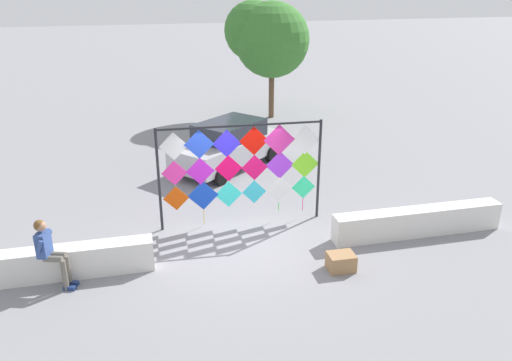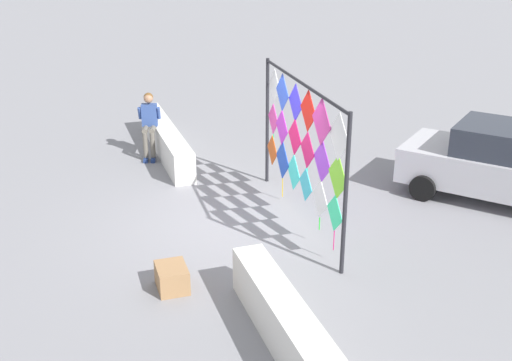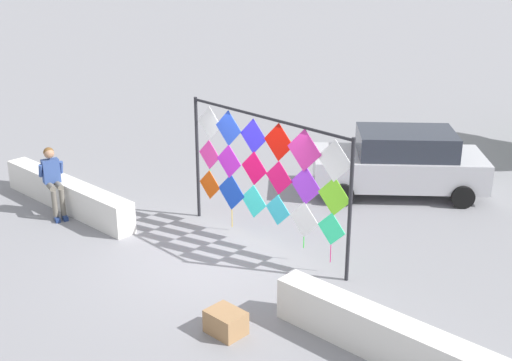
% 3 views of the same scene
% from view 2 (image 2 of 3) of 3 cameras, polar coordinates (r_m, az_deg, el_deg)
% --- Properties ---
extents(ground, '(120.00, 120.00, 0.00)m').
position_cam_2_polar(ground, '(11.96, -1.48, -3.86)').
color(ground, gray).
extents(plaza_ledge_left, '(4.37, 0.47, 0.69)m').
position_cam_2_polar(plaza_ledge_left, '(15.62, -8.07, 3.62)').
color(plaza_ledge_left, silver).
rests_on(plaza_ledge_left, ground).
extents(plaza_ledge_right, '(4.37, 0.47, 0.69)m').
position_cam_2_polar(plaza_ledge_right, '(8.15, 4.11, -14.81)').
color(plaza_ledge_right, silver).
rests_on(plaza_ledge_right, ground).
extents(kite_display_rack, '(4.15, 0.25, 2.67)m').
position_cam_2_polar(kite_display_rack, '(11.49, 4.05, 3.81)').
color(kite_display_rack, '#232328').
rests_on(kite_display_rack, ground).
extents(seated_vendor, '(0.72, 0.56, 1.54)m').
position_cam_2_polar(seated_vendor, '(15.26, -9.50, 5.30)').
color(seated_vendor, '#666056').
rests_on(seated_vendor, ground).
extents(parked_car, '(4.14, 3.84, 1.54)m').
position_cam_2_polar(parked_car, '(13.61, 21.51, 1.39)').
color(parked_car, '#B7B7BC').
rests_on(parked_car, ground).
extents(cardboard_box_large, '(0.59, 0.46, 0.38)m').
position_cam_2_polar(cardboard_box_large, '(9.95, -7.49, -8.57)').
color(cardboard_box_large, '#9E754C').
rests_on(cardboard_box_large, ground).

